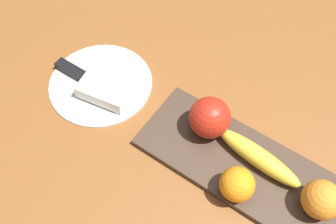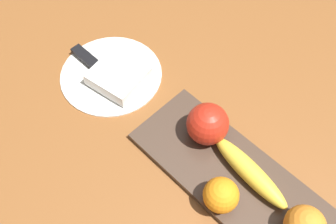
{
  "view_description": "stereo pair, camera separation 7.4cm",
  "coord_description": "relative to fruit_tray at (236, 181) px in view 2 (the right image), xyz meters",
  "views": [
    {
      "loc": [
        0.08,
        -0.29,
        0.66
      ],
      "look_at": [
        -0.15,
        0.04,
        0.04
      ],
      "focal_mm": 40.66,
      "sensor_mm": 36.0,
      "label": 1
    },
    {
      "loc": [
        0.14,
        -0.25,
        0.66
      ],
      "look_at": [
        -0.15,
        0.04,
        0.04
      ],
      "focal_mm": 40.66,
      "sensor_mm": 36.0,
      "label": 2
    }
  ],
  "objects": [
    {
      "name": "fruit_tray",
      "position": [
        0.0,
        0.0,
        0.0
      ],
      "size": [
        0.42,
        0.16,
        0.01
      ],
      "primitive_type": "cube",
      "color": "#47352A",
      "rests_on": "ground_plane"
    },
    {
      "name": "knife",
      "position": [
        -0.41,
        -0.01,
        0.01
      ],
      "size": [
        0.18,
        0.03,
        0.01
      ],
      "rotation": [
        0.0,
        0.0,
        0.01
      ],
      "color": "silver",
      "rests_on": "dinner_plate"
    },
    {
      "name": "dinner_plate",
      "position": [
        -0.36,
        0.0,
        -0.0
      ],
      "size": [
        0.22,
        0.22,
        0.01
      ],
      "primitive_type": "cylinder",
      "color": "white",
      "rests_on": "ground_plane"
    },
    {
      "name": "orange_near_apple",
      "position": [
        0.0,
        -0.06,
        0.04
      ],
      "size": [
        0.06,
        0.06,
        0.06
      ],
      "primitive_type": "sphere",
      "color": "orange",
      "rests_on": "fruit_tray"
    },
    {
      "name": "banana",
      "position": [
        0.01,
        0.02,
        0.03
      ],
      "size": [
        0.18,
        0.06,
        0.04
      ],
      "primitive_type": "ellipsoid",
      "rotation": [
        0.0,
        0.0,
        3.04
      ],
      "color": "yellow",
      "rests_on": "fruit_tray"
    },
    {
      "name": "ground_plane",
      "position": [
        -0.03,
        -0.04,
        -0.01
      ],
      "size": [
        2.4,
        2.4,
        0.0
      ],
      "primitive_type": "plane",
      "color": "brown"
    },
    {
      "name": "folded_napkin",
      "position": [
        -0.33,
        0.0,
        0.02
      ],
      "size": [
        0.12,
        0.12,
        0.03
      ],
      "primitive_type": "cube",
      "rotation": [
        0.0,
        0.0,
        0.18
      ],
      "color": "white",
      "rests_on": "dinner_plate"
    },
    {
      "name": "apple",
      "position": [
        -0.1,
        0.03,
        0.05
      ],
      "size": [
        0.08,
        0.08,
        0.08
      ],
      "primitive_type": "sphere",
      "color": "red",
      "rests_on": "fruit_tray"
    }
  ]
}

